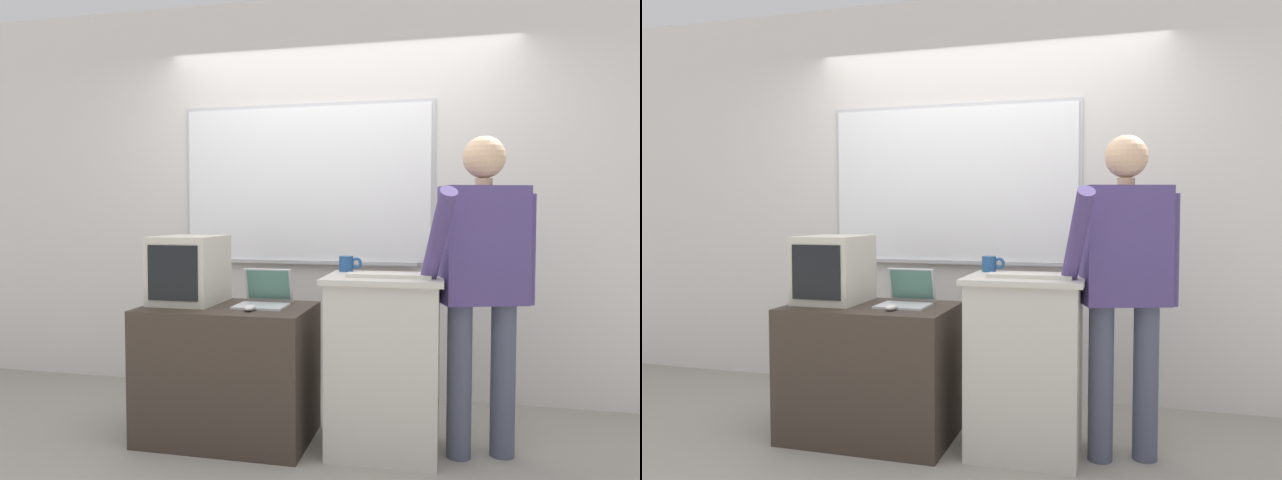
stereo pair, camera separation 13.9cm
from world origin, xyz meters
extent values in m
plane|color=gray|center=(0.00, 0.00, 0.00)|extent=(30.00, 30.00, 0.00)
cube|color=silver|center=(0.00, 1.32, 1.43)|extent=(6.40, 0.12, 2.85)
cube|color=#B7B7BC|center=(-0.24, 1.26, 1.51)|extent=(1.84, 0.02, 1.16)
cube|color=white|center=(-0.24, 1.25, 1.51)|extent=(1.79, 0.02, 1.11)
cube|color=#B7B7BC|center=(-0.24, 1.24, 0.95)|extent=(1.61, 0.04, 0.02)
cube|color=#BCB7AD|center=(0.45, 0.33, 0.47)|extent=(0.58, 0.48, 0.93)
cube|color=#BCB7AD|center=(0.45, 0.33, 0.95)|extent=(0.64, 0.52, 0.03)
cube|color=#382D26|center=(-0.45, 0.31, 0.39)|extent=(0.96, 0.59, 0.77)
cylinder|color=#474C60|center=(0.85, 0.33, 0.41)|extent=(0.13, 0.13, 0.83)
cylinder|color=#474C60|center=(1.08, 0.40, 0.41)|extent=(0.13, 0.13, 0.83)
cube|color=#473870|center=(0.96, 0.36, 1.14)|extent=(0.48, 0.34, 0.62)
cylinder|color=tan|center=(0.96, 0.36, 1.47)|extent=(0.09, 0.09, 0.04)
sphere|color=tan|center=(0.96, 0.36, 1.60)|extent=(0.22, 0.22, 0.22)
cylinder|color=#473870|center=(0.73, 0.11, 1.18)|extent=(0.21, 0.43, 0.52)
cylinder|color=#473870|center=(1.19, 0.44, 1.11)|extent=(0.08, 0.08, 0.59)
cube|color=#B7BABF|center=(-0.25, 0.31, 0.78)|extent=(0.29, 0.23, 0.01)
cube|color=#B7BABF|center=(-0.25, 0.45, 0.88)|extent=(0.29, 0.07, 0.20)
cube|color=#4C7A6B|center=(-0.25, 0.45, 0.88)|extent=(0.26, 0.05, 0.17)
cube|color=beige|center=(0.48, 0.26, 0.97)|extent=(0.45, 0.12, 0.02)
ellipsoid|color=silver|center=(-0.27, 0.18, 0.79)|extent=(0.06, 0.10, 0.03)
cube|color=#BCB7A8|center=(-0.72, 0.37, 0.97)|extent=(0.37, 0.42, 0.40)
cube|color=black|center=(-0.72, 0.16, 0.97)|extent=(0.30, 0.01, 0.31)
cylinder|color=#234C84|center=(0.20, 0.52, 1.01)|extent=(0.08, 0.08, 0.09)
torus|color=#234C84|center=(0.26, 0.52, 1.01)|extent=(0.07, 0.02, 0.07)
camera|label=1|loc=(0.78, -2.75, 1.31)|focal=32.00mm
camera|label=2|loc=(0.92, -2.72, 1.31)|focal=32.00mm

